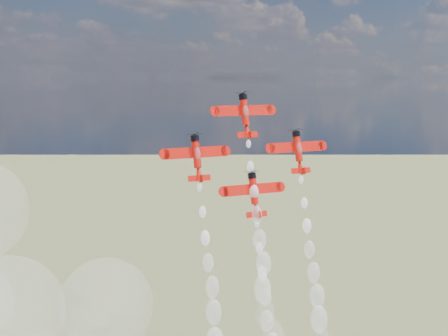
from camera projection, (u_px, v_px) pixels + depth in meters
name	position (u px, v px, depth m)	size (l,w,h in m)	color
plane_lead	(245.00, 114.00, 134.12)	(13.73, 5.23, 9.63)	red
plane_left	(197.00, 157.00, 128.17)	(13.73, 5.23, 9.63)	red
plane_right	(298.00, 151.00, 138.56)	(13.73, 5.23, 9.63)	red
plane_slot	(254.00, 193.00, 132.62)	(13.73, 5.23, 9.63)	red
smoke_trail_lead	(270.00, 335.00, 129.98)	(5.31, 16.02, 52.39)	white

